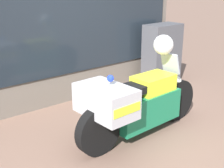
% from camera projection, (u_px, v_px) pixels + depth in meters
% --- Properties ---
extents(ground_plane, '(60.00, 60.00, 0.00)m').
position_uv_depth(ground_plane, '(129.00, 139.00, 4.49)').
color(ground_plane, '#7A5B4C').
extents(window_display, '(4.09, 0.30, 2.01)m').
position_uv_depth(window_display, '(74.00, 72.00, 6.05)').
color(window_display, slate).
rests_on(window_display, ground).
extents(paramedic_motorcycle, '(2.31, 0.82, 1.15)m').
position_uv_depth(paramedic_motorcycle, '(134.00, 104.00, 4.36)').
color(paramedic_motorcycle, black).
rests_on(paramedic_motorcycle, ground).
extents(utility_cabinet, '(0.80, 0.44, 1.30)m').
position_uv_depth(utility_cabinet, '(162.00, 55.00, 6.59)').
color(utility_cabinet, '#4C4C51').
rests_on(utility_cabinet, ground).
extents(white_helmet, '(0.29, 0.29, 0.29)m').
position_uv_depth(white_helmet, '(163.00, 45.00, 4.47)').
color(white_helmet, white).
rests_on(white_helmet, paramedic_motorcycle).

